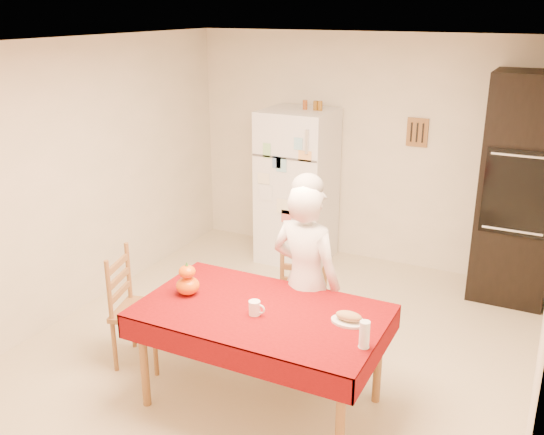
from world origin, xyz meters
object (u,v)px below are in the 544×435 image
Objects in this scene: oven_cabinet at (520,190)px; pumpkin_lower at (188,286)px; wine_glass at (364,334)px; refrigerator at (297,186)px; dining_table at (261,319)px; coffee_mug at (255,308)px; seated_woman at (306,282)px; chair_left at (134,304)px; bread_plate at (349,322)px; chair_far at (300,298)px.

pumpkin_lower is at bearing -126.74° from oven_cabinet.
refrigerator is at bearing 121.45° from wine_glass.
oven_cabinet is at bearing 53.26° from pumpkin_lower.
coffee_mug is (-0.01, -0.08, 0.12)m from dining_table.
seated_woman is at bearing -64.32° from refrigerator.
dining_table is 1.08× the size of seated_woman.
pumpkin_lower is (0.59, -0.08, 0.32)m from chair_left.
coffee_mug is (-0.12, -0.59, 0.03)m from seated_woman.
chair_left is 5.40× the size of wine_glass.
refrigerator is 3.21m from wine_glass.
chair_left is 0.61× the size of seated_woman.
coffee_mug reaches higher than dining_table.
seated_woman is 8.91× the size of wine_glass.
pumpkin_lower is at bearing -83.51° from refrigerator.
chair_left reaches higher than wine_glass.
pumpkin_lower is (-0.59, -0.02, 0.13)m from dining_table.
bread_plate is (1.49, -2.50, -0.08)m from refrigerator.
coffee_mug is 0.57× the size of wine_glass.
refrigerator is 1.08× the size of seated_woman.
bread_plate is at bearing 15.92° from coffee_mug.
pumpkin_lower is at bearing -174.57° from bread_plate.
wine_glass is at bearing -57.95° from chair_far.
chair_left reaches higher than bread_plate.
wine_glass reaches higher than bread_plate.
refrigerator is at bearing 108.19° from coffee_mug.
pumpkin_lower is 0.72× the size of bread_plate.
seated_woman is (0.12, 0.50, 0.09)m from dining_table.
refrigerator is 2.63m from pumpkin_lower.
oven_cabinet is at bearing 62.71° from coffee_mug.
oven_cabinet is 9.17× the size of bread_plate.
seated_woman reaches higher than chair_left.
chair_far is at bearing 54.06° from pumpkin_lower.
chair_far is at bearing -50.33° from seated_woman.
chair_left is 1.39m from seated_woman.
chair_far is 0.88m from coffee_mug.
refrigerator is at bearing 104.42° from chair_far.
oven_cabinet is 12.67× the size of pumpkin_lower.
wine_glass reaches higher than coffee_mug.
dining_table is at bearing -108.17° from chair_left.
coffee_mug is (0.88, -2.67, -0.04)m from refrigerator.
seated_woman reaches higher than pumpkin_lower.
refrigerator is at bearing 108.91° from dining_table.
refrigerator is 2.81m from coffee_mug.
chair_left is at bearing -178.84° from bread_plate.
refrigerator is at bearing 96.49° from pumpkin_lower.
chair_far is 5.47× the size of pumpkin_lower.
seated_woman is at bearing 78.00° from coffee_mug.
oven_cabinet is at bearing -112.82° from seated_woman.
coffee_mug is at bearing -117.29° from oven_cabinet.
oven_cabinet is 2.32× the size of chair_far.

